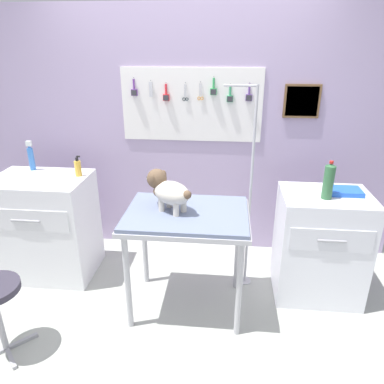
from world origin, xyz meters
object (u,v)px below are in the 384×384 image
(cabinet_right, at_px, (320,245))
(dog, at_px, (167,190))
(grooming_arm, at_px, (249,200))
(spray_bottle_short, at_px, (31,157))
(soda_bottle, at_px, (329,181))
(counter_left, at_px, (47,226))
(grooming_table, at_px, (187,223))

(cabinet_right, bearing_deg, dog, -167.55)
(grooming_arm, bearing_deg, spray_bottle_short, 174.23)
(soda_bottle, bearing_deg, dog, -170.67)
(counter_left, height_order, spray_bottle_short, spray_bottle_short)
(counter_left, xyz_separation_m, soda_bottle, (2.32, -0.14, 0.57))
(counter_left, bearing_deg, dog, -15.94)
(cabinet_right, height_order, soda_bottle, soda_bottle)
(counter_left, xyz_separation_m, cabinet_right, (2.35, -0.07, -0.01))
(counter_left, height_order, soda_bottle, soda_bottle)
(grooming_arm, bearing_deg, grooming_table, -142.82)
(grooming_arm, relative_size, counter_left, 1.84)
(cabinet_right, xyz_separation_m, soda_bottle, (-0.03, -0.07, 0.58))
(dog, xyz_separation_m, soda_bottle, (1.17, 0.19, 0.04))
(grooming_table, height_order, spray_bottle_short, spray_bottle_short)
(grooming_arm, distance_m, spray_bottle_short, 1.94)
(spray_bottle_short, relative_size, soda_bottle, 0.90)
(spray_bottle_short, bearing_deg, grooming_arm, -5.77)
(counter_left, bearing_deg, spray_bottle_short, 127.04)
(grooming_table, distance_m, counter_left, 1.37)
(grooming_table, bearing_deg, grooming_arm, 37.18)
(counter_left, relative_size, cabinet_right, 1.03)
(cabinet_right, relative_size, spray_bottle_short, 3.40)
(grooming_table, relative_size, soda_bottle, 3.12)
(cabinet_right, distance_m, spray_bottle_short, 2.58)
(dog, xyz_separation_m, counter_left, (-1.16, 0.33, -0.53))
(spray_bottle_short, bearing_deg, cabinet_right, -6.01)
(counter_left, bearing_deg, grooming_table, -15.12)
(dog, distance_m, counter_left, 1.32)
(counter_left, height_order, cabinet_right, counter_left)
(dog, xyz_separation_m, spray_bottle_short, (-1.31, 0.53, 0.04))
(grooming_arm, xyz_separation_m, dog, (-0.61, -0.33, 0.20))
(counter_left, relative_size, soda_bottle, 3.16)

